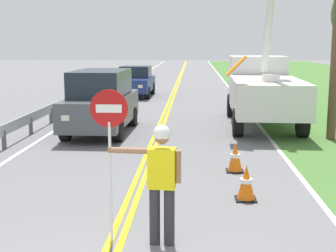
% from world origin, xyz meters
% --- Properties ---
extents(centerline_yellow_left, '(0.11, 110.00, 0.01)m').
position_xyz_m(centerline_yellow_left, '(-0.09, 20.00, 0.01)').
color(centerline_yellow_left, yellow).
rests_on(centerline_yellow_left, ground).
extents(centerline_yellow_right, '(0.11, 110.00, 0.01)m').
position_xyz_m(centerline_yellow_right, '(0.09, 20.00, 0.01)').
color(centerline_yellow_right, yellow).
rests_on(centerline_yellow_right, ground).
extents(edge_line_right, '(0.12, 110.00, 0.01)m').
position_xyz_m(edge_line_right, '(3.60, 20.00, 0.01)').
color(edge_line_right, silver).
rests_on(edge_line_right, ground).
extents(edge_line_left, '(0.12, 110.00, 0.01)m').
position_xyz_m(edge_line_left, '(-3.60, 20.00, 0.01)').
color(edge_line_left, silver).
rests_on(edge_line_left, ground).
extents(flagger_worker, '(1.08, 0.27, 1.83)m').
position_xyz_m(flagger_worker, '(0.70, 2.12, 1.05)').
color(flagger_worker, '#2D2D33').
rests_on(flagger_worker, ground).
extents(stop_sign_paddle, '(0.56, 0.04, 2.33)m').
position_xyz_m(stop_sign_paddle, '(-0.06, 2.19, 1.71)').
color(stop_sign_paddle, silver).
rests_on(stop_sign_paddle, ground).
extents(utility_bucket_truck, '(2.83, 6.87, 6.04)m').
position_xyz_m(utility_bucket_truck, '(3.72, 13.20, 1.43)').
color(utility_bucket_truck, silver).
rests_on(utility_bucket_truck, ground).
extents(oncoming_suv_nearest, '(2.02, 4.65, 2.10)m').
position_xyz_m(oncoming_suv_nearest, '(-1.90, 11.09, 1.06)').
color(oncoming_suv_nearest, '#4C5156').
rests_on(oncoming_suv_nearest, ground).
extents(oncoming_sedan_second, '(1.98, 4.14, 1.70)m').
position_xyz_m(oncoming_sedan_second, '(-2.09, 22.26, 0.83)').
color(oncoming_sedan_second, navy).
rests_on(oncoming_sedan_second, ground).
extents(traffic_cone_lead, '(0.40, 0.40, 0.70)m').
position_xyz_m(traffic_cone_lead, '(2.20, 4.26, 0.34)').
color(traffic_cone_lead, orange).
rests_on(traffic_cone_lead, ground).
extents(traffic_cone_mid, '(0.40, 0.40, 0.70)m').
position_xyz_m(traffic_cone_mid, '(2.16, 6.33, 0.34)').
color(traffic_cone_mid, orange).
rests_on(traffic_cone_mid, ground).
extents(guardrail_left_shoulder, '(0.10, 32.00, 0.71)m').
position_xyz_m(guardrail_left_shoulder, '(-4.20, 14.12, 0.52)').
color(guardrail_left_shoulder, '#9EA0A3').
rests_on(guardrail_left_shoulder, ground).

